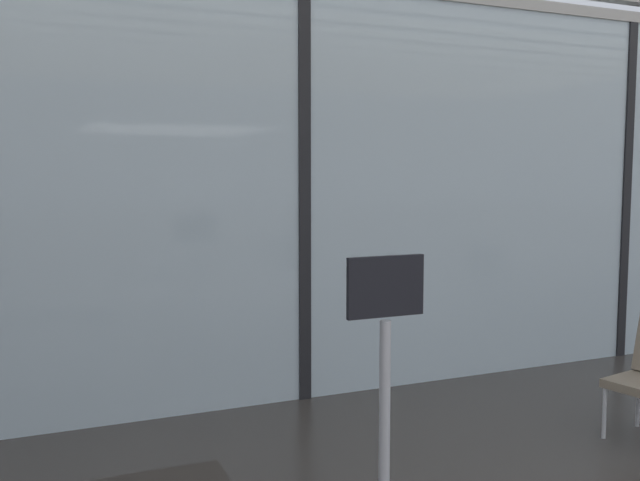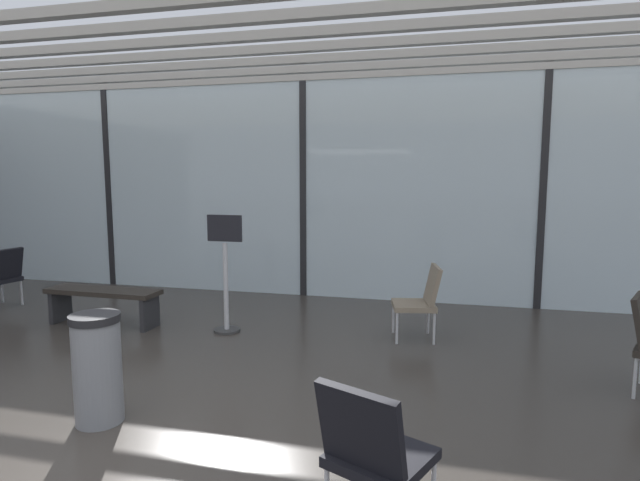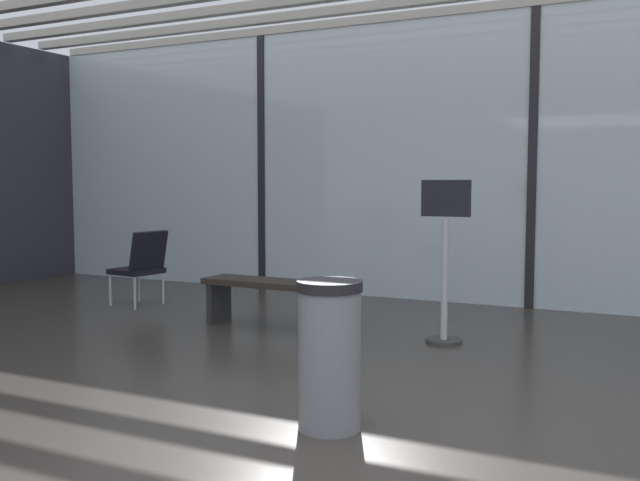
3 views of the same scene
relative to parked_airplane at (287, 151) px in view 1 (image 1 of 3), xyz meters
name	(u,v)px [view 1 (image 1 of 3)]	position (x,y,z in m)	size (l,w,h in m)	color
glass_curtain_wall	(303,197)	(-1.48, -4.26, -0.52)	(14.00, 0.08, 3.35)	silver
window_mullion_1	(303,197)	(-1.48, -4.26, -0.52)	(0.10, 0.12, 3.35)	black
window_mullion_2	(623,193)	(2.02, -4.26, -0.52)	(0.10, 0.12, 3.35)	black
parked_airplane	(287,151)	(0.00, 0.00, 0.00)	(13.94, 4.38, 4.38)	#B2BCD6
info_sign	(385,399)	(-1.88, -6.40, -1.51)	(0.44, 0.32, 1.44)	#333333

